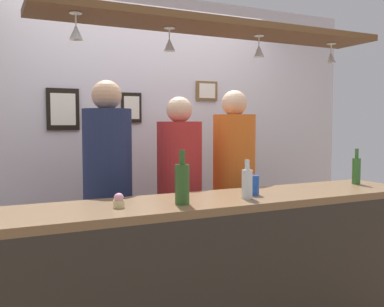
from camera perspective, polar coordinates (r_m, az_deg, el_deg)
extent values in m
cube|color=silver|center=(3.90, -6.39, 1.60)|extent=(4.40, 0.06, 2.60)
cube|color=brown|center=(2.62, 4.31, -6.25)|extent=(2.70, 0.55, 0.04)
cube|color=#2D2823|center=(2.56, 7.26, -18.49)|extent=(2.65, 0.04, 0.98)
cube|color=brown|center=(2.68, 3.87, 16.29)|extent=(2.20, 0.36, 0.04)
cylinder|color=silver|center=(2.33, -15.11, 17.44)|extent=(0.06, 0.06, 0.00)
cylinder|color=silver|center=(2.32, -15.10, 16.78)|extent=(0.01, 0.01, 0.06)
cone|color=silver|center=(2.31, -15.07, 15.21)|extent=(0.07, 0.07, 0.08)
cylinder|color=silver|center=(2.59, -3.01, 16.20)|extent=(0.06, 0.06, 0.00)
cylinder|color=silver|center=(2.58, -3.01, 15.60)|extent=(0.01, 0.01, 0.06)
cone|color=silver|center=(2.57, -3.00, 14.18)|extent=(0.07, 0.07, 0.08)
cylinder|color=silver|center=(2.84, 8.83, 15.08)|extent=(0.06, 0.06, 0.00)
cylinder|color=silver|center=(2.83, 8.82, 14.54)|extent=(0.01, 0.01, 0.06)
cone|color=silver|center=(2.82, 8.81, 13.24)|extent=(0.07, 0.07, 0.08)
cylinder|color=silver|center=(3.22, 17.90, 13.61)|extent=(0.06, 0.06, 0.00)
cylinder|color=silver|center=(3.22, 17.89, 13.12)|extent=(0.01, 0.01, 0.06)
cone|color=silver|center=(3.21, 17.87, 11.98)|extent=(0.07, 0.07, 0.08)
cube|color=#2D334C|center=(3.23, -10.89, -14.92)|extent=(0.17, 0.18, 0.84)
cylinder|color=navy|center=(3.07, -11.09, -0.98)|extent=(0.34, 0.34, 0.73)
sphere|color=tan|center=(3.07, -11.21, 7.56)|extent=(0.21, 0.21, 0.21)
cube|color=#2D334C|center=(3.42, -1.64, -14.22)|extent=(0.17, 0.18, 0.79)
cylinder|color=red|center=(3.26, -1.67, -1.81)|extent=(0.34, 0.34, 0.69)
sphere|color=beige|center=(3.24, -1.68, 5.79)|extent=(0.20, 0.20, 0.20)
cube|color=#2D334C|center=(3.62, 5.47, -12.91)|extent=(0.17, 0.18, 0.82)
cylinder|color=orange|center=(3.48, 5.56, -0.75)|extent=(0.34, 0.34, 0.71)
sphere|color=beige|center=(3.47, 5.61, 6.64)|extent=(0.20, 0.20, 0.20)
cylinder|color=#2D5623|center=(2.37, -1.31, -4.09)|extent=(0.08, 0.08, 0.22)
cylinder|color=#2D5623|center=(2.35, -1.31, -0.47)|extent=(0.03, 0.03, 0.08)
cylinder|color=#336B2D|center=(3.37, 20.86, -2.18)|extent=(0.06, 0.06, 0.19)
cylinder|color=#336B2D|center=(3.36, 20.92, 0.02)|extent=(0.03, 0.03, 0.07)
cylinder|color=silver|center=(2.57, 7.27, -4.05)|extent=(0.06, 0.06, 0.17)
cylinder|color=silver|center=(2.56, 7.29, -1.49)|extent=(0.03, 0.03, 0.06)
cylinder|color=#1E4CB2|center=(2.71, 8.15, -4.16)|extent=(0.07, 0.07, 0.12)
cylinder|color=beige|center=(2.32, -9.62, -6.57)|extent=(0.06, 0.06, 0.04)
sphere|color=pink|center=(2.32, -9.63, -5.79)|extent=(0.05, 0.05, 0.05)
cube|color=black|center=(3.69, -16.67, 5.61)|extent=(0.26, 0.02, 0.34)
cube|color=white|center=(3.67, -16.64, 5.62)|extent=(0.20, 0.01, 0.26)
cube|color=black|center=(3.82, -8.02, 6.01)|extent=(0.18, 0.02, 0.26)
cube|color=white|center=(3.81, -7.96, 6.01)|extent=(0.14, 0.01, 0.20)
cube|color=brown|center=(4.12, 1.95, 8.26)|extent=(0.22, 0.02, 0.18)
cube|color=white|center=(4.11, 2.03, 8.27)|extent=(0.17, 0.01, 0.14)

